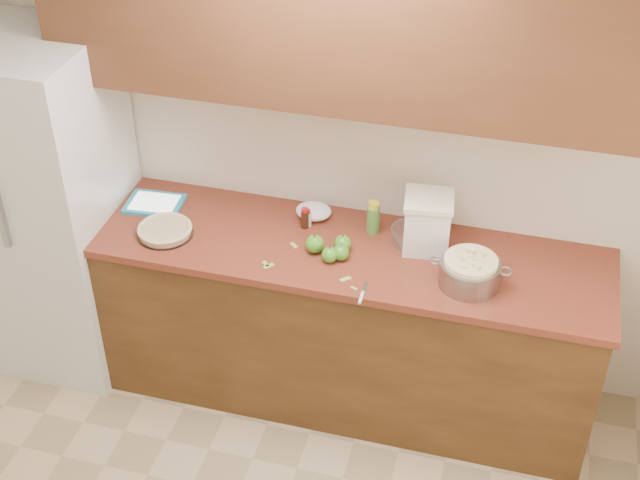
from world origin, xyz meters
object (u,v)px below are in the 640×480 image
(pie, at_px, (165,230))
(colander, at_px, (470,272))
(flour_canister, at_px, (427,222))
(tablet, at_px, (155,204))

(pie, distance_m, colander, 1.44)
(pie, bearing_deg, flour_canister, 10.54)
(flour_canister, bearing_deg, colander, -44.35)
(tablet, bearing_deg, colander, -11.65)
(pie, distance_m, tablet, 0.26)
(pie, xyz_separation_m, colander, (1.44, 0.00, 0.04))
(colander, bearing_deg, tablet, 172.36)
(colander, relative_size, flour_canister, 1.34)
(colander, xyz_separation_m, tablet, (-1.59, 0.21, -0.06))
(colander, bearing_deg, pie, -179.95)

